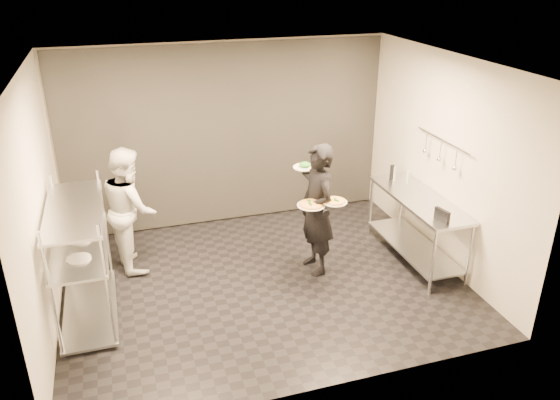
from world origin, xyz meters
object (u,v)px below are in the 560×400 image
object	(u,v)px
waiter	(317,210)
bottle_green	(394,173)
bottle_clear	(408,177)
pass_rack	(81,256)
chef	(130,208)
bottle_dark	(392,173)
pos_monitor	(442,216)
pizza_plate_near	(311,204)
salad_plate	(305,166)
prep_counter	(417,217)
pizza_plate_far	(335,201)

from	to	relation	value
waiter	bottle_green	world-z (taller)	waiter
waiter	bottle_clear	bearing A→B (deg)	99.65
pass_rack	chef	distance (m)	1.16
bottle_green	bottle_dark	distance (m)	0.03
bottle_dark	pos_monitor	bearing A→B (deg)	-92.66
pizza_plate_near	waiter	bearing A→B (deg)	50.65
pos_monitor	bottle_green	xyz separation A→B (m)	(0.09, 1.39, 0.03)
salad_plate	bottle_dark	xyz separation A→B (m)	(1.42, 0.23, -0.34)
prep_counter	pizza_plate_near	size ratio (longest dim) A/B	5.06
prep_counter	pizza_plate_near	bearing A→B (deg)	-177.65
pizza_plate_near	pizza_plate_far	world-z (taller)	pizza_plate_far
prep_counter	salad_plate	world-z (taller)	salad_plate
salad_plate	prep_counter	bearing A→B (deg)	-17.15
pizza_plate_near	bottle_clear	size ratio (longest dim) A/B	2.03
waiter	bottle_green	xyz separation A→B (m)	(1.39, 0.55, 0.15)
pos_monitor	bottle_green	world-z (taller)	bottle_green
prep_counter	pizza_plate_near	world-z (taller)	pizza_plate_near
pass_rack	bottle_green	bearing A→B (deg)	8.92
pizza_plate_near	bottle_dark	bearing A→B (deg)	26.21
waiter	chef	distance (m)	2.47
pizza_plate_far	bottle_clear	bearing A→B (deg)	25.03
bottle_clear	pizza_plate_far	bearing A→B (deg)	-154.97
chef	bottle_green	bearing A→B (deg)	-103.90
waiter	bottle_green	distance (m)	1.51
prep_counter	chef	world-z (taller)	chef
prep_counter	waiter	distance (m)	1.45
waiter	pizza_plate_near	distance (m)	0.30
pizza_plate_near	salad_plate	world-z (taller)	salad_plate
pass_rack	pos_monitor	xyz separation A→B (m)	(4.21, -0.72, 0.23)
pizza_plate_near	bottle_green	bearing A→B (deg)	25.54
pass_rack	chef	world-z (taller)	chef
salad_plate	bottle_clear	bearing A→B (deg)	2.18
salad_plate	bottle_dark	world-z (taller)	salad_plate
pizza_plate_far	salad_plate	bearing A→B (deg)	107.57
pass_rack	pizza_plate_near	world-z (taller)	pass_rack
bottle_green	chef	bearing A→B (deg)	175.14
bottle_dark	waiter	bearing A→B (deg)	-157.61
pizza_plate_near	pos_monitor	distance (m)	1.59
bottle_green	prep_counter	bearing A→B (deg)	-87.53
pos_monitor	pizza_plate_near	bearing A→B (deg)	144.09
bottle_clear	bottle_green	bearing A→B (deg)	131.58
pass_rack	pizza_plate_far	distance (m)	3.06
pizza_plate_far	bottle_dark	xyz separation A→B (m)	(1.23, 0.82, -0.07)
pass_rack	pizza_plate_far	world-z (taller)	pass_rack
pizza_plate_near	pizza_plate_far	distance (m)	0.29
waiter	salad_plate	bearing A→B (deg)	-175.50
salad_plate	chef	bearing A→B (deg)	166.71
pizza_plate_near	pizza_plate_far	size ratio (longest dim) A/B	1.15
waiter	pizza_plate_far	distance (m)	0.36
prep_counter	waiter	world-z (taller)	waiter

